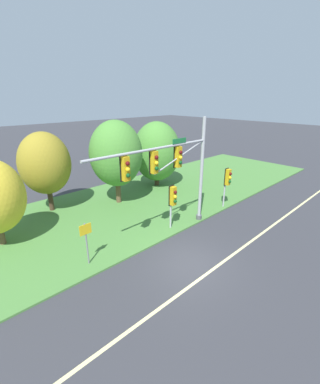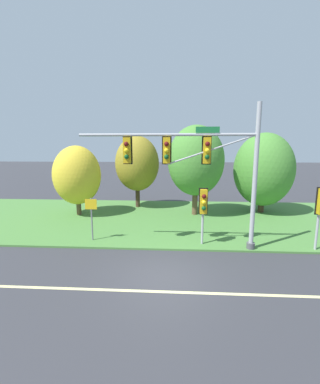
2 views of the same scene
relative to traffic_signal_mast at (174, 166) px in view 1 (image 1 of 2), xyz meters
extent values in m
plane|color=#333338|center=(-1.56, -2.78, -4.44)|extent=(160.00, 160.00, 0.00)
cube|color=beige|center=(-1.56, -3.98, -4.44)|extent=(36.00, 0.16, 0.01)
cube|color=#477A38|center=(-1.56, 5.47, -4.39)|extent=(48.00, 11.50, 0.10)
cylinder|color=#9EA0A5|center=(2.66, 0.01, -0.83)|extent=(0.22, 0.22, 7.01)
cylinder|color=#4C4C51|center=(2.66, 0.01, -4.19)|extent=(0.40, 0.40, 0.30)
cylinder|color=#9EA0A5|center=(-1.54, 0.01, 1.22)|extent=(8.41, 0.14, 0.14)
cylinder|color=#9EA0A5|center=(0.56, 0.01, 0.52)|extent=(4.23, 0.08, 1.48)
cube|color=gold|center=(0.36, 0.01, 0.49)|extent=(0.34, 0.28, 1.22)
cube|color=black|center=(0.36, 0.17, 0.49)|extent=(0.46, 0.04, 1.34)
sphere|color=#4C0C0C|center=(0.36, -0.17, 0.79)|extent=(0.22, 0.22, 0.22)
sphere|color=yellow|center=(0.36, -0.17, 0.49)|extent=(0.22, 0.22, 0.22)
sphere|color=#0C4219|center=(0.36, -0.17, 0.19)|extent=(0.22, 0.22, 0.22)
cube|color=gold|center=(-1.54, 0.01, 0.49)|extent=(0.34, 0.28, 1.22)
cube|color=black|center=(-1.54, 0.17, 0.49)|extent=(0.46, 0.04, 1.34)
sphere|color=#4C0C0C|center=(-1.54, -0.17, 0.79)|extent=(0.22, 0.22, 0.22)
sphere|color=yellow|center=(-1.54, -0.17, 0.49)|extent=(0.22, 0.22, 0.22)
sphere|color=#0C4219|center=(-1.54, -0.17, 0.19)|extent=(0.22, 0.22, 0.22)
cube|color=gold|center=(-3.44, 0.01, 0.49)|extent=(0.34, 0.28, 1.22)
cube|color=black|center=(-3.44, 0.17, 0.49)|extent=(0.46, 0.04, 1.34)
sphere|color=#4C0C0C|center=(-3.44, -0.17, 0.79)|extent=(0.22, 0.22, 0.22)
sphere|color=yellow|center=(-3.44, -0.17, 0.49)|extent=(0.22, 0.22, 0.22)
sphere|color=#0C4219|center=(-3.44, -0.17, 0.19)|extent=(0.22, 0.22, 0.22)
cube|color=#196B33|center=(0.36, -0.04, 1.44)|extent=(1.10, 0.04, 0.28)
cylinder|color=#9EA0A5|center=(0.31, 0.51, -2.91)|extent=(0.12, 0.12, 2.85)
cube|color=gold|center=(0.31, 0.31, -2.05)|extent=(0.34, 0.28, 1.22)
cube|color=black|center=(0.31, 0.47, -2.05)|extent=(0.46, 0.04, 1.34)
sphere|color=#4C0C0C|center=(0.31, 0.13, -1.75)|extent=(0.22, 0.22, 0.22)
sphere|color=yellow|center=(0.31, 0.13, -2.05)|extent=(0.22, 0.22, 0.22)
sphere|color=#0C4219|center=(0.31, 0.13, -2.35)|extent=(0.22, 0.22, 0.22)
cylinder|color=#9EA0A5|center=(5.81, 0.08, -2.83)|extent=(0.12, 0.12, 3.02)
cube|color=gold|center=(5.81, -0.12, -1.88)|extent=(0.34, 0.28, 1.22)
cube|color=black|center=(5.81, 0.04, -1.88)|extent=(0.46, 0.04, 1.34)
sphere|color=#4C0C0C|center=(5.81, -0.30, -1.58)|extent=(0.22, 0.22, 0.22)
sphere|color=yellow|center=(5.81, -0.30, -1.88)|extent=(0.22, 0.22, 0.22)
sphere|color=#0C4219|center=(5.81, -0.30, -2.18)|extent=(0.22, 0.22, 0.22)
cylinder|color=slate|center=(-5.57, 0.70, -3.18)|extent=(0.08, 0.08, 2.32)
cube|color=gold|center=(-5.57, 0.67, -2.34)|extent=(0.63, 0.03, 0.55)
cylinder|color=brown|center=(-8.30, 5.93, -3.33)|extent=(0.34, 0.34, 2.02)
cylinder|color=#423021|center=(-4.27, 8.72, -3.01)|extent=(0.36, 0.36, 2.65)
ellipsoid|color=olive|center=(-4.27, 8.72, -0.70)|extent=(3.60, 3.60, 4.50)
cylinder|color=brown|center=(0.36, 6.51, -2.90)|extent=(0.41, 0.41, 2.89)
ellipsoid|color=#478433|center=(0.36, 6.51, -0.33)|extent=(4.08, 4.08, 5.10)
cylinder|color=#423021|center=(5.55, 7.52, -3.30)|extent=(0.44, 0.44, 2.08)
ellipsoid|color=#478433|center=(5.55, 7.52, -1.04)|extent=(4.42, 4.42, 5.52)
camera|label=1|loc=(-10.59, -10.01, 3.83)|focal=24.00mm
camera|label=2|loc=(-1.11, -12.35, 0.63)|focal=24.00mm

